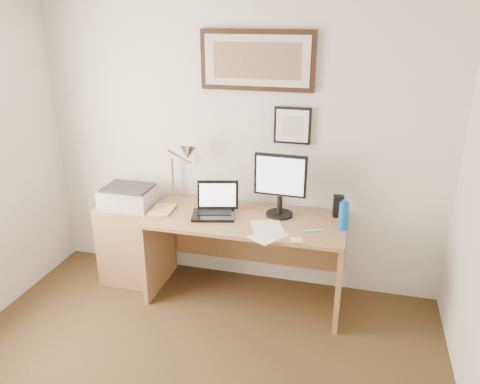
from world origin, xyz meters
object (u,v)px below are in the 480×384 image
(side_cabinet, at_px, (132,242))
(water_bottle, at_px, (344,216))
(book, at_px, (152,209))
(desk, at_px, (248,239))
(printer, at_px, (129,196))
(laptop, at_px, (215,208))
(lcd_monitor, at_px, (280,182))

(side_cabinet, height_order, water_bottle, water_bottle)
(book, xyz_separation_m, desk, (0.80, 0.13, -0.24))
(side_cabinet, bearing_deg, water_bottle, -1.92)
(water_bottle, bearing_deg, printer, 178.46)
(laptop, xyz_separation_m, printer, (-0.79, 0.03, 0.01))
(book, bearing_deg, lcd_monitor, 8.16)
(side_cabinet, relative_size, water_bottle, 3.38)
(water_bottle, distance_m, printer, 1.82)
(printer, bearing_deg, lcd_monitor, 3.21)
(book, xyz_separation_m, lcd_monitor, (1.05, 0.15, 0.28))
(side_cabinet, distance_m, laptop, 0.92)
(water_bottle, distance_m, laptop, 1.03)
(book, xyz_separation_m, printer, (-0.25, 0.08, 0.06))
(side_cabinet, xyz_separation_m, printer, (0.02, -0.01, 0.45))
(laptop, bearing_deg, desk, 16.28)
(lcd_monitor, bearing_deg, water_bottle, -13.34)
(water_bottle, xyz_separation_m, laptop, (-1.03, 0.02, -0.05))
(side_cabinet, height_order, lcd_monitor, lcd_monitor)
(desk, bearing_deg, book, -171.06)
(laptop, bearing_deg, water_bottle, -1.13)
(water_bottle, distance_m, lcd_monitor, 0.56)
(water_bottle, xyz_separation_m, printer, (-1.82, 0.05, -0.04))
(desk, bearing_deg, printer, -177.38)
(water_bottle, bearing_deg, side_cabinet, 178.08)
(desk, xyz_separation_m, lcd_monitor, (0.25, 0.03, 0.53))
(side_cabinet, xyz_separation_m, laptop, (0.81, -0.04, 0.44))
(desk, bearing_deg, water_bottle, -7.19)
(lcd_monitor, relative_size, printer, 1.18)
(book, bearing_deg, water_bottle, 1.05)
(side_cabinet, distance_m, printer, 0.45)
(side_cabinet, distance_m, water_bottle, 1.91)
(desk, height_order, printer, printer)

